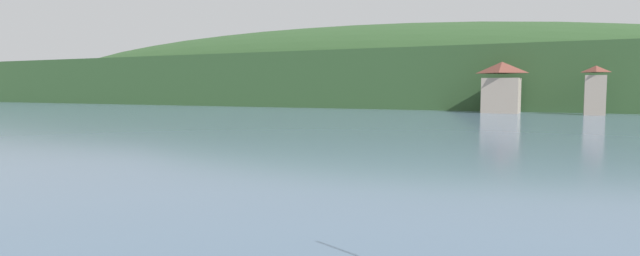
% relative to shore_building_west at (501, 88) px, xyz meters
% --- Properties ---
extents(wooded_hillside, '(352.00, 46.63, 34.66)m').
position_rel_shore_building_west_xyz_m(wooded_hillside, '(-27.08, 32.31, 0.87)').
color(wooded_hillside, '#2D4C28').
rests_on(wooded_hillside, ground_plane).
extents(shore_building_west, '(6.52, 6.13, 9.16)m').
position_rel_shore_building_west_xyz_m(shore_building_west, '(0.00, 0.00, 0.00)').
color(shore_building_west, gray).
rests_on(shore_building_west, ground_plane).
extents(shore_building_westcentral, '(3.30, 3.32, 8.15)m').
position_rel_shore_building_west_xyz_m(shore_building_westcentral, '(14.85, -1.34, -0.49)').
color(shore_building_westcentral, gray).
rests_on(shore_building_westcentral, ground_plane).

